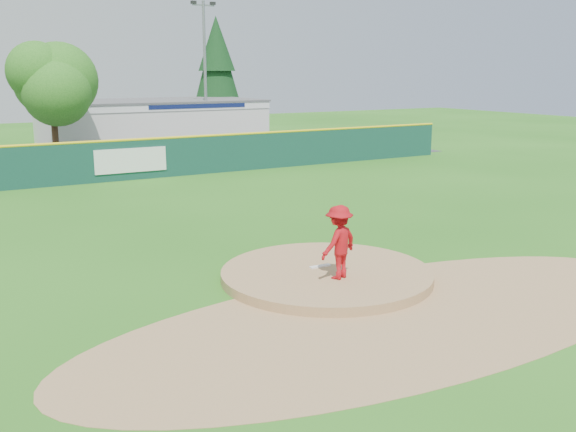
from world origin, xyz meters
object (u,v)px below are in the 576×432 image
van (91,161)px  pool_building_grp (152,123)px  conifer_tree (217,68)px  pitcher (339,242)px  light_pole_right (205,68)px  deciduous_tree (51,85)px

van → pool_building_grp: bearing=-36.8°
pool_building_grp → conifer_tree: conifer_tree is taller
pitcher → light_pole_right: bearing=-125.8°
pool_building_grp → deciduous_tree: bearing=-138.8°
pitcher → pool_building_grp: bearing=-119.4°
pitcher → pool_building_grp: 33.26m
van → conifer_tree: size_ratio=0.45×
deciduous_tree → light_pole_right: 11.75m
light_pole_right → pool_building_grp: bearing=135.1°
van → deciduous_tree: bearing=14.9°
conifer_tree → light_pole_right: size_ratio=0.95×
pool_building_grp → deciduous_tree: deciduous_tree is taller
van → pool_building_grp: 12.53m
deciduous_tree → conifer_tree: 18.63m
pool_building_grp → light_pole_right: (3.00, -2.99, 3.88)m
conifer_tree → pitcher: bearing=-109.7°
pool_building_grp → light_pole_right: size_ratio=1.52×
pitcher → light_pole_right: (9.11, 29.70, 4.37)m
deciduous_tree → light_pole_right: bearing=20.0°
van → conifer_tree: 20.62m
pitcher → pool_building_grp: size_ratio=0.12×
deciduous_tree → pitcher: bearing=-85.8°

